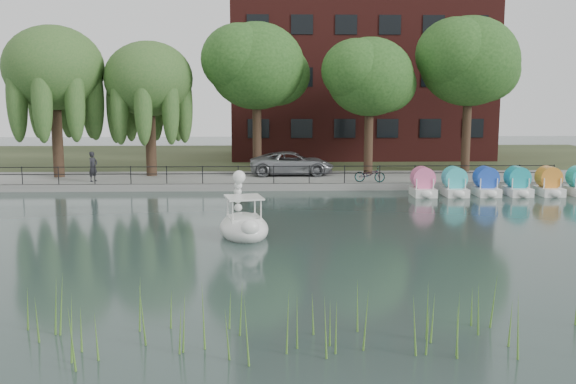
{
  "coord_description": "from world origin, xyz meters",
  "views": [
    {
      "loc": [
        -0.37,
        -22.56,
        5.35
      ],
      "look_at": [
        0.5,
        4.0,
        1.3
      ],
      "focal_mm": 40.0,
      "sensor_mm": 36.0,
      "label": 1
    }
  ],
  "objects_px": {
    "minivan": "(292,162)",
    "swan_boat": "(244,222)",
    "bicycle": "(370,173)",
    "pedestrian": "(93,164)"
  },
  "relations": [
    {
      "from": "minivan",
      "to": "swan_boat",
      "type": "xyz_separation_m",
      "value": [
        -2.44,
        -15.55,
        -0.7
      ]
    },
    {
      "from": "bicycle",
      "to": "swan_boat",
      "type": "height_order",
      "value": "swan_boat"
    },
    {
      "from": "bicycle",
      "to": "swan_boat",
      "type": "xyz_separation_m",
      "value": [
        -6.75,
        -12.15,
        -0.37
      ]
    },
    {
      "from": "minivan",
      "to": "pedestrian",
      "type": "distance_m",
      "value": 11.81
    },
    {
      "from": "minivan",
      "to": "swan_boat",
      "type": "height_order",
      "value": "swan_boat"
    },
    {
      "from": "pedestrian",
      "to": "swan_boat",
      "type": "distance_m",
      "value": 15.79
    },
    {
      "from": "bicycle",
      "to": "pedestrian",
      "type": "height_order",
      "value": "pedestrian"
    },
    {
      "from": "minivan",
      "to": "swan_boat",
      "type": "distance_m",
      "value": 15.76
    },
    {
      "from": "pedestrian",
      "to": "bicycle",
      "type": "bearing_deg",
      "value": -66.84
    },
    {
      "from": "swan_boat",
      "to": "pedestrian",
      "type": "bearing_deg",
      "value": 112.88
    }
  ]
}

